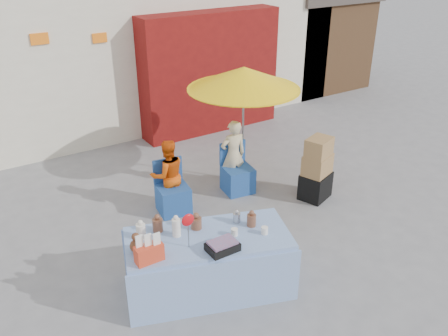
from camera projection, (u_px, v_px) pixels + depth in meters
ground at (233, 251)px, 6.73m from camera, size 80.00×80.00×0.00m
market_table at (208, 262)px, 5.86m from camera, size 2.23×1.56×1.23m
chair_left at (173, 197)px, 7.59m from camera, size 0.54×0.53×0.85m
chair_right at (237, 177)px, 8.19m from camera, size 0.54×0.53×0.85m
vendor_orange at (168, 175)px, 7.54m from camera, size 0.64×0.53×1.19m
vendor_beige at (233, 155)px, 8.13m from camera, size 0.50×0.36×1.26m
umbrella at (244, 79)px, 7.82m from camera, size 1.90×1.90×2.09m
box_stack at (317, 171)px, 7.86m from camera, size 0.60×0.55×1.10m
tarp_bundle at (182, 249)px, 6.53m from camera, size 0.74×0.67×0.28m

